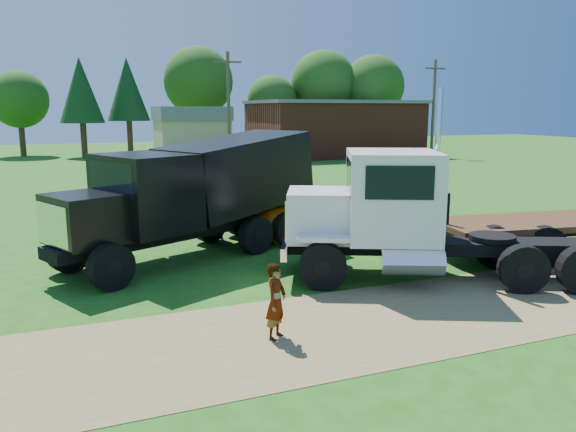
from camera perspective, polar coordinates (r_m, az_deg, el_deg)
name	(u,v)px	position (r m, az deg, el deg)	size (l,w,h in m)	color
ground	(409,316)	(12.80, 12.22, -9.92)	(140.00, 140.00, 0.00)	#244F11
dirt_track	(409,316)	(12.80, 12.22, -9.90)	(120.00, 4.20, 0.01)	brown
white_semi_tractor	(395,215)	(15.15, 10.80, 0.14)	(8.39, 5.76, 5.04)	black
black_dump_truck	(197,189)	(17.35, -9.19, 2.68)	(8.63, 5.84, 3.76)	black
orange_pickup	(332,212)	(20.26, 4.50, 0.44)	(2.79, 6.06, 1.68)	orange
flatbed_trailer	(561,226)	(19.37, 25.95, -0.96)	(8.38, 3.56, 2.08)	#321D10
spectator_a	(276,301)	(11.13, -1.23, -8.66)	(0.56, 0.37, 1.54)	#999999
spectator_b	(210,212)	(19.63, -7.91, 0.39)	(0.94, 0.73, 1.92)	#999999
brick_building	(333,128)	(55.73, 4.63, 8.90)	(15.40, 10.40, 5.30)	maroon
tan_shed	(192,133)	(51.06, -9.74, 8.35)	(6.20, 5.40, 4.70)	tan
utility_poles	(229,106)	(46.65, -6.05, 11.04)	(42.20, 0.28, 9.00)	#4B3A2A
tree_row	(226,88)	(62.26, -6.33, 12.79)	(56.52, 11.67, 11.27)	#312014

